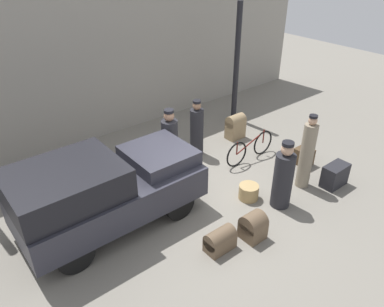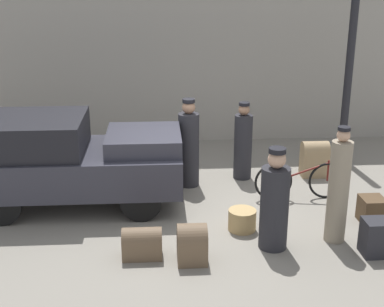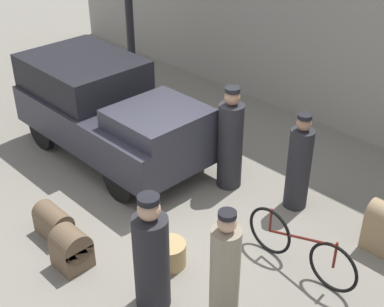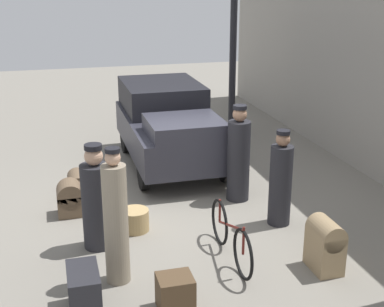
# 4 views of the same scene
# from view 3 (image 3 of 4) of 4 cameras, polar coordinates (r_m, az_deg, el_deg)

# --- Properties ---
(ground_plane) EXTENTS (30.00, 30.00, 0.00)m
(ground_plane) POSITION_cam_3_polar(r_m,az_deg,el_deg) (8.47, -1.92, -5.52)
(ground_plane) COLOR gray
(station_building_facade) EXTENTS (16.00, 0.15, 4.50)m
(station_building_facade) POSITION_cam_3_polar(r_m,az_deg,el_deg) (10.39, 15.24, 14.30)
(station_building_facade) COLOR gray
(station_building_facade) RESTS_ON ground
(canopy_pillar_left) EXTENTS (0.17, 0.17, 3.68)m
(canopy_pillar_left) POSITION_cam_3_polar(r_m,az_deg,el_deg) (11.87, -6.74, 15.04)
(canopy_pillar_left) COLOR black
(canopy_pillar_left) RESTS_ON ground
(truck) EXTENTS (3.75, 1.78, 1.64)m
(truck) POSITION_cam_3_polar(r_m,az_deg,el_deg) (9.53, -8.96, 4.85)
(truck) COLOR black
(truck) RESTS_ON ground
(bicycle) EXTENTS (1.72, 0.04, 0.75)m
(bicycle) POSITION_cam_3_polar(r_m,az_deg,el_deg) (7.25, 11.45, -9.82)
(bicycle) COLOR black
(bicycle) RESTS_ON ground
(wicker_basket) EXTENTS (0.46, 0.46, 0.35)m
(wicker_basket) POSITION_cam_3_polar(r_m,az_deg,el_deg) (7.31, -2.44, -10.64)
(wicker_basket) COLOR tan
(wicker_basket) RESTS_ON ground
(porter_lifting_near_truck) EXTENTS (0.36, 0.36, 1.59)m
(porter_lifting_near_truck) POSITION_cam_3_polar(r_m,az_deg,el_deg) (8.23, 11.34, -1.29)
(porter_lifting_near_truck) COLOR #232328
(porter_lifting_near_truck) RESTS_ON ground
(porter_with_bicycle) EXTENTS (0.41, 0.41, 1.75)m
(porter_with_bicycle) POSITION_cam_3_polar(r_m,az_deg,el_deg) (8.55, 4.11, 1.18)
(porter_with_bicycle) COLOR #232328
(porter_with_bicycle) RESTS_ON ground
(porter_standing_middle) EXTENTS (0.32, 0.32, 1.86)m
(porter_standing_middle) POSITION_cam_3_polar(r_m,az_deg,el_deg) (5.88, 3.47, -14.04)
(porter_standing_middle) COLOR gray
(porter_standing_middle) RESTS_ON ground
(conductor_in_dark_uniform) EXTENTS (0.43, 0.43, 1.61)m
(conductor_in_dark_uniform) POSITION_cam_3_polar(r_m,az_deg,el_deg) (6.44, -4.35, -11.04)
(conductor_in_dark_uniform) COLOR #232328
(conductor_in_dark_uniform) RESTS_ON ground
(trunk_barrel_dark) EXTENTS (0.43, 0.44, 0.59)m
(trunk_barrel_dark) POSITION_cam_3_polar(r_m,az_deg,el_deg) (7.39, -12.76, -9.87)
(trunk_barrel_dark) COLOR brown
(trunk_barrel_dark) RESTS_ON ground
(trunk_umber_medium) EXTENTS (0.59, 0.35, 0.47)m
(trunk_umber_medium) POSITION_cam_3_polar(r_m,az_deg,el_deg) (8.00, -14.54, -7.10)
(trunk_umber_medium) COLOR brown
(trunk_umber_medium) RESTS_ON ground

